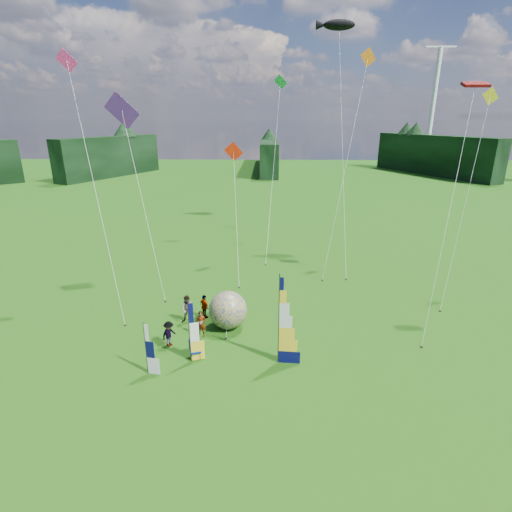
{
  "coord_description": "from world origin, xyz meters",
  "views": [
    {
      "loc": [
        -0.44,
        -16.41,
        12.65
      ],
      "look_at": [
        -1.0,
        4.0,
        5.5
      ],
      "focal_mm": 28.0,
      "sensor_mm": 36.0,
      "label": 1
    }
  ],
  "objects_px": {
    "feather_banner_main": "(279,321)",
    "spectator_a": "(201,324)",
    "spectator_c": "(169,334)",
    "bol_inflatable": "(228,310)",
    "kite_whale": "(343,134)",
    "spectator_b": "(188,309)",
    "camp_chair": "(195,350)",
    "side_banner_far": "(146,349)",
    "side_banner_left": "(190,333)",
    "spectator_d": "(204,307)"
  },
  "relations": [
    {
      "from": "feather_banner_main",
      "to": "spectator_a",
      "type": "distance_m",
      "value": 5.53
    },
    {
      "from": "spectator_a",
      "to": "spectator_c",
      "type": "relative_size",
      "value": 1.07
    },
    {
      "from": "bol_inflatable",
      "to": "kite_whale",
      "type": "height_order",
      "value": "kite_whale"
    },
    {
      "from": "bol_inflatable",
      "to": "spectator_b",
      "type": "xyz_separation_m",
      "value": [
        -2.64,
        0.55,
        -0.27
      ]
    },
    {
      "from": "spectator_a",
      "to": "feather_banner_main",
      "type": "bearing_deg",
      "value": -26.68
    },
    {
      "from": "spectator_b",
      "to": "camp_chair",
      "type": "relative_size",
      "value": 1.73
    },
    {
      "from": "kite_whale",
      "to": "feather_banner_main",
      "type": "bearing_deg",
      "value": -90.03
    },
    {
      "from": "feather_banner_main",
      "to": "side_banner_far",
      "type": "bearing_deg",
      "value": -165.14
    },
    {
      "from": "spectator_c",
      "to": "kite_whale",
      "type": "bearing_deg",
      "value": -5.22
    },
    {
      "from": "bol_inflatable",
      "to": "side_banner_left",
      "type": "bearing_deg",
      "value": -114.27
    },
    {
      "from": "side_banner_left",
      "to": "spectator_a",
      "type": "xyz_separation_m",
      "value": [
        0.17,
        2.61,
        -0.9
      ]
    },
    {
      "from": "spectator_d",
      "to": "side_banner_left",
      "type": "bearing_deg",
      "value": 138.92
    },
    {
      "from": "spectator_c",
      "to": "spectator_d",
      "type": "relative_size",
      "value": 0.96
    },
    {
      "from": "feather_banner_main",
      "to": "spectator_a",
      "type": "relative_size",
      "value": 2.99
    },
    {
      "from": "bol_inflatable",
      "to": "camp_chair",
      "type": "bearing_deg",
      "value": -113.23
    },
    {
      "from": "side_banner_far",
      "to": "spectator_b",
      "type": "height_order",
      "value": "side_banner_far"
    },
    {
      "from": "side_banner_far",
      "to": "spectator_b",
      "type": "xyz_separation_m",
      "value": [
        1.09,
        5.49,
        -0.51
      ]
    },
    {
      "from": "feather_banner_main",
      "to": "spectator_d",
      "type": "relative_size",
      "value": 3.06
    },
    {
      "from": "bol_inflatable",
      "to": "spectator_c",
      "type": "height_order",
      "value": "bol_inflatable"
    },
    {
      "from": "side_banner_far",
      "to": "bol_inflatable",
      "type": "bearing_deg",
      "value": 63.47
    },
    {
      "from": "spectator_a",
      "to": "spectator_b",
      "type": "distance_m",
      "value": 2.04
    },
    {
      "from": "bol_inflatable",
      "to": "spectator_a",
      "type": "height_order",
      "value": "bol_inflatable"
    },
    {
      "from": "spectator_c",
      "to": "spectator_d",
      "type": "distance_m",
      "value": 3.82
    },
    {
      "from": "feather_banner_main",
      "to": "spectator_a",
      "type": "height_order",
      "value": "feather_banner_main"
    },
    {
      "from": "feather_banner_main",
      "to": "spectator_d",
      "type": "distance_m",
      "value": 7.07
    },
    {
      "from": "spectator_d",
      "to": "spectator_b",
      "type": "bearing_deg",
      "value": 83.62
    },
    {
      "from": "side_banner_left",
      "to": "spectator_c",
      "type": "distance_m",
      "value": 2.32
    },
    {
      "from": "spectator_b",
      "to": "spectator_d",
      "type": "xyz_separation_m",
      "value": [
        0.96,
        0.66,
        -0.12
      ]
    },
    {
      "from": "feather_banner_main",
      "to": "kite_whale",
      "type": "distance_m",
      "value": 20.94
    },
    {
      "from": "side_banner_left",
      "to": "spectator_c",
      "type": "bearing_deg",
      "value": 119.3
    },
    {
      "from": "spectator_c",
      "to": "feather_banner_main",
      "type": "bearing_deg",
      "value": -72.13
    },
    {
      "from": "bol_inflatable",
      "to": "kite_whale",
      "type": "relative_size",
      "value": 0.11
    },
    {
      "from": "spectator_a",
      "to": "camp_chair",
      "type": "relative_size",
      "value": 1.54
    },
    {
      "from": "side_banner_far",
      "to": "spectator_d",
      "type": "height_order",
      "value": "side_banner_far"
    },
    {
      "from": "spectator_b",
      "to": "bol_inflatable",
      "type": "bearing_deg",
      "value": -8.31
    },
    {
      "from": "spectator_d",
      "to": "kite_whale",
      "type": "bearing_deg",
      "value": -80.07
    },
    {
      "from": "bol_inflatable",
      "to": "spectator_b",
      "type": "height_order",
      "value": "bol_inflatable"
    },
    {
      "from": "side_banner_far",
      "to": "spectator_c",
      "type": "distance_m",
      "value": 2.78
    },
    {
      "from": "bol_inflatable",
      "to": "spectator_c",
      "type": "distance_m",
      "value": 3.97
    },
    {
      "from": "spectator_d",
      "to": "kite_whale",
      "type": "distance_m",
      "value": 19.86
    },
    {
      "from": "side_banner_left",
      "to": "side_banner_far",
      "type": "bearing_deg",
      "value": -166.54
    },
    {
      "from": "side_banner_far",
      "to": "spectator_d",
      "type": "bearing_deg",
      "value": 82.07
    },
    {
      "from": "side_banner_left",
      "to": "side_banner_far",
      "type": "distance_m",
      "value": 2.37
    },
    {
      "from": "kite_whale",
      "to": "spectator_d",
      "type": "bearing_deg",
      "value": -111.02
    },
    {
      "from": "spectator_b",
      "to": "spectator_c",
      "type": "relative_size",
      "value": 1.2
    },
    {
      "from": "spectator_d",
      "to": "kite_whale",
      "type": "height_order",
      "value": "kite_whale"
    },
    {
      "from": "camp_chair",
      "to": "side_banner_far",
      "type": "bearing_deg",
      "value": -166.35
    },
    {
      "from": "camp_chair",
      "to": "spectator_d",
      "type": "bearing_deg",
      "value": 72.96
    },
    {
      "from": "bol_inflatable",
      "to": "spectator_b",
      "type": "distance_m",
      "value": 2.71
    },
    {
      "from": "bol_inflatable",
      "to": "spectator_d",
      "type": "xyz_separation_m",
      "value": [
        -1.68,
        1.21,
        -0.39
      ]
    }
  ]
}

